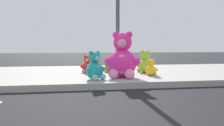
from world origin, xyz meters
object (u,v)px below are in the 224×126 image
(plush_pink_large, at_px, (122,59))
(plush_yellow, at_px, (151,69))
(plush_white, at_px, (96,68))
(plush_teal, at_px, (95,68))
(sign_pole, at_px, (118,15))
(plush_brown, at_px, (109,65))
(plush_lime, at_px, (145,64))
(plush_red, at_px, (87,66))

(plush_pink_large, bearing_deg, plush_yellow, 16.60)
(plush_white, height_order, plush_teal, plush_teal)
(sign_pole, relative_size, plush_white, 6.74)
(plush_brown, xyz_separation_m, plush_lime, (1.05, -0.30, 0.07))
(sign_pole, relative_size, plush_pink_large, 2.66)
(plush_teal, distance_m, plush_yellow, 1.69)
(plush_lime, xyz_separation_m, plush_yellow, (-0.02, -0.66, -0.09))
(plush_white, xyz_separation_m, plush_lime, (1.54, 0.28, 0.09))
(plush_brown, height_order, plush_red, plush_red)
(plush_pink_large, distance_m, plush_white, 0.96)
(plush_white, bearing_deg, plush_yellow, -14.19)
(plush_brown, bearing_deg, plush_red, -177.16)
(plush_white, xyz_separation_m, plush_red, (-0.21, 0.55, 0.03))
(sign_pole, height_order, plush_red, sign_pole)
(plush_yellow, bearing_deg, plush_brown, 137.01)
(sign_pole, bearing_deg, plush_yellow, -19.89)
(sign_pole, height_order, plush_brown, sign_pole)
(plush_brown, height_order, plush_teal, plush_teal)
(plush_teal, bearing_deg, plush_lime, 35.62)
(plush_white, xyz_separation_m, plush_teal, (-0.09, -0.89, 0.09))
(plush_brown, xyz_separation_m, plush_yellow, (1.04, -0.97, -0.02))
(plush_brown, bearing_deg, sign_pole, -77.45)
(plush_red, relative_size, plush_yellow, 1.15)
(plush_pink_large, xyz_separation_m, plush_teal, (-0.73, -0.24, -0.20))
(plush_yellow, bearing_deg, sign_pole, 160.11)
(sign_pole, height_order, plush_yellow, sign_pole)
(plush_white, relative_size, plush_red, 0.87)
(plush_pink_large, distance_m, plush_teal, 0.80)
(sign_pole, height_order, plush_teal, sign_pole)
(sign_pole, bearing_deg, plush_teal, -130.84)
(plush_pink_large, bearing_deg, plush_lime, 45.88)
(plush_pink_large, distance_m, plush_lime, 1.30)
(plush_teal, xyz_separation_m, plush_yellow, (1.61, 0.50, -0.09))
(sign_pole, relative_size, plush_lime, 4.58)
(plush_lime, bearing_deg, sign_pole, -159.66)
(plush_red, bearing_deg, plush_brown, 2.84)
(plush_white, bearing_deg, plush_teal, -95.63)
(sign_pole, xyz_separation_m, plush_red, (-0.84, 0.61, -1.48))
(plush_pink_large, distance_m, plush_red, 1.49)
(sign_pole, bearing_deg, plush_lime, 20.34)
(plush_pink_large, height_order, plush_yellow, plush_pink_large)
(sign_pole, bearing_deg, plush_white, 174.41)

